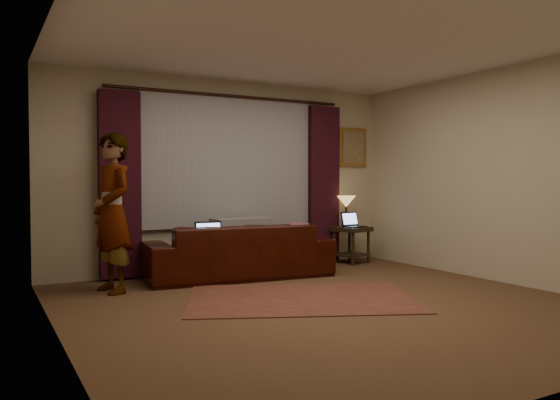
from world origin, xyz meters
The scene contains 19 objects.
floor centered at (0.00, 0.00, -0.01)m, with size 5.00×5.00×0.01m, color brown.
ceiling centered at (0.00, 0.00, 2.60)m, with size 5.00×5.00×0.02m, color silver.
wall_back centered at (0.00, 2.50, 1.30)m, with size 5.00×0.02×2.60m, color #C0B598.
wall_left centered at (-2.50, 0.00, 1.30)m, with size 0.02×5.00×2.60m, color #C0B598.
wall_right centered at (2.50, 0.00, 1.30)m, with size 0.02×5.00×2.60m, color #C0B598.
sheer_curtain centered at (0.00, 2.44, 1.50)m, with size 2.50×0.05×1.80m, color #96969E.
drape_left centered at (-1.50, 2.39, 1.18)m, with size 0.50×0.14×2.30m, color black.
drape_right centered at (1.50, 2.39, 1.18)m, with size 0.50×0.14×2.30m, color black.
curtain_rod centered at (0.00, 2.39, 2.38)m, with size 0.04×0.04×3.40m, color black.
picture_frame centered at (2.10, 2.47, 1.75)m, with size 0.50×0.04×0.60m, color #B3823B.
sofa centered at (-0.15, 1.85, 0.47)m, with size 2.34×1.01×0.94m, color black.
throw_blanket centered at (0.00, 2.09, 0.95)m, with size 0.77×0.31×0.09m, color gray.
clothing_pile centered at (0.60, 1.66, 0.58)m, with size 0.51×0.39×0.22m, color brown.
laptop_sofa centered at (-0.56, 1.74, 0.60)m, with size 0.34×0.37×0.25m, color black, non-canonical shape.
area_rug centered at (-0.11, 0.37, 0.01)m, with size 2.32×1.55×0.01m, color brown.
end_table centered at (1.83, 2.12, 0.27)m, with size 0.47×0.47×0.54m, color black.
tiffany_lamp centered at (1.84, 2.26, 0.77)m, with size 0.29×0.29×0.46m, color olive, non-canonical shape.
laptop_table centered at (1.85, 2.07, 0.65)m, with size 0.31×0.34×0.22m, color black, non-canonical shape.
person centered at (-1.75, 1.66, 0.88)m, with size 0.52×0.52×1.76m, color gray.
Camera 1 is at (-3.03, -4.44, 1.23)m, focal length 35.00 mm.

